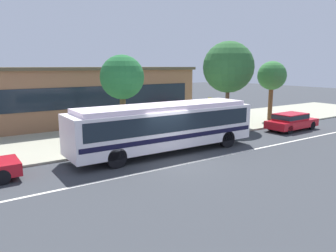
{
  "coord_description": "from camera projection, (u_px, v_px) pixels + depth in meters",
  "views": [
    {
      "loc": [
        -9.02,
        -13.08,
        4.79
      ],
      "look_at": [
        1.33,
        2.36,
        1.3
      ],
      "focal_mm": 34.45,
      "sensor_mm": 36.0,
      "label": 1
    }
  ],
  "objects": [
    {
      "name": "station_building",
      "position": [
        63.0,
        96.0,
        26.64
      ],
      "size": [
        22.09,
        7.23,
        4.68
      ],
      "color": "#8D6245",
      "rests_on": "ground_plane"
    },
    {
      "name": "transit_bus",
      "position": [
        165.0,
        124.0,
        17.85
      ],
      "size": [
        10.84,
        2.63,
        2.71
      ],
      "color": "white",
      "rests_on": "ground_plane"
    },
    {
      "name": "street_tree_near_stop",
      "position": [
        122.0,
        78.0,
        20.63
      ],
      "size": [
        2.84,
        2.84,
        5.37
      ],
      "color": "brown",
      "rests_on": "sidewalk_slab"
    },
    {
      "name": "lane_stripe_center",
      "position": [
        181.0,
        164.0,
        15.84
      ],
      "size": [
        56.0,
        0.16,
        0.01
      ],
      "primitive_type": "cube",
      "color": "silver",
      "rests_on": "ground_plane"
    },
    {
      "name": "ground_plane",
      "position": [
        172.0,
        161.0,
        16.49
      ],
      "size": [
        120.0,
        120.0,
        0.0
      ],
      "primitive_type": "plane",
      "color": "#36393D"
    },
    {
      "name": "sedan_far_ahead",
      "position": [
        291.0,
        121.0,
        24.15
      ],
      "size": [
        4.38,
        1.88,
        1.29
      ],
      "color": "red",
      "rests_on": "ground_plane"
    },
    {
      "name": "bus_stop_sign",
      "position": [
        210.0,
        111.0,
        22.29
      ],
      "size": [
        0.08,
        0.44,
        2.51
      ],
      "color": "gray",
      "rests_on": "sidewalk_slab"
    },
    {
      "name": "pedestrian_walking_along_curb",
      "position": [
        111.0,
        129.0,
        19.35
      ],
      "size": [
        0.45,
        0.45,
        1.61
      ],
      "color": "#272A51",
      "rests_on": "sidewalk_slab"
    },
    {
      "name": "street_tree_far_end",
      "position": [
        272.0,
        76.0,
        27.58
      ],
      "size": [
        2.45,
        2.45,
        5.06
      ],
      "color": "brown",
      "rests_on": "sidewalk_slab"
    },
    {
      "name": "sidewalk_slab",
      "position": [
        115.0,
        135.0,
        22.15
      ],
      "size": [
        60.0,
        8.0,
        0.12
      ],
      "primitive_type": "cube",
      "color": "#9F9E88",
      "rests_on": "ground_plane"
    },
    {
      "name": "pedestrian_waiting_near_sign",
      "position": [
        166.0,
        122.0,
        21.41
      ],
      "size": [
        0.47,
        0.47,
        1.63
      ],
      "color": "#273D30",
      "rests_on": "sidewalk_slab"
    },
    {
      "name": "street_tree_mid_block",
      "position": [
        228.0,
        67.0,
        24.69
      ],
      "size": [
        3.92,
        3.92,
        6.52
      ],
      "color": "brown",
      "rests_on": "sidewalk_slab"
    }
  ]
}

